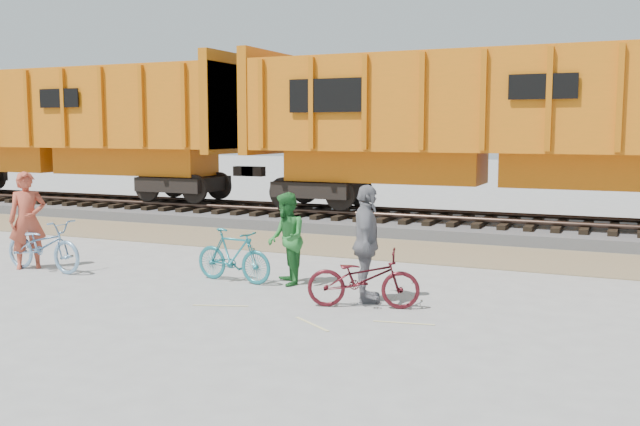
# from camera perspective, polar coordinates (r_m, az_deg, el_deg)

# --- Properties ---
(ground) EXTENTS (120.00, 120.00, 0.00)m
(ground) POSITION_cam_1_polar(r_m,az_deg,el_deg) (11.84, -1.75, -7.06)
(ground) COLOR #9E9E99
(ground) RESTS_ON ground
(gravel_strip) EXTENTS (120.00, 3.00, 0.02)m
(gravel_strip) POSITION_cam_1_polar(r_m,az_deg,el_deg) (16.86, 6.39, -2.95)
(gravel_strip) COLOR #857653
(gravel_strip) RESTS_ON ground
(ballast_bed) EXTENTS (120.00, 4.00, 0.30)m
(ballast_bed) POSITION_cam_1_polar(r_m,az_deg,el_deg) (20.17, 9.41, -1.02)
(ballast_bed) COLOR slate
(ballast_bed) RESTS_ON ground
(track) EXTENTS (120.00, 2.60, 0.24)m
(track) POSITION_cam_1_polar(r_m,az_deg,el_deg) (20.13, 9.43, -0.11)
(track) COLOR black
(track) RESTS_ON ballast_bed
(hopper_car_left) EXTENTS (14.00, 3.13, 4.65)m
(hopper_car_left) POSITION_cam_1_polar(r_m,az_deg,el_deg) (26.79, -19.90, 6.66)
(hopper_car_left) COLOR black
(hopper_car_left) RESTS_ON track
(hopper_car_center) EXTENTS (14.00, 3.13, 4.65)m
(hopper_car_center) POSITION_cam_1_polar(r_m,az_deg,el_deg) (19.68, 13.76, 7.03)
(hopper_car_center) COLOR black
(hopper_car_center) RESTS_ON track
(bicycle_blue) EXTENTS (2.02, 0.82, 1.04)m
(bicycle_blue) POSITION_cam_1_polar(r_m,az_deg,el_deg) (15.25, -21.25, -2.43)
(bicycle_blue) COLOR #759EC3
(bicycle_blue) RESTS_ON ground
(bicycle_teal) EXTENTS (1.69, 0.64, 0.99)m
(bicycle_teal) POSITION_cam_1_polar(r_m,az_deg,el_deg) (13.30, -6.95, -3.40)
(bicycle_teal) COLOR #1F727B
(bicycle_teal) RESTS_ON ground
(bicycle_maroon) EXTENTS (1.88, 1.10, 0.94)m
(bicycle_maroon) POSITION_cam_1_polar(r_m,az_deg,el_deg) (11.33, 3.48, -5.26)
(bicycle_maroon) COLOR #4A1118
(bicycle_maroon) RESTS_ON ground
(person_solo) EXTENTS (0.84, 0.84, 1.97)m
(person_solo) POSITION_cam_1_polar(r_m,az_deg,el_deg) (15.62, -22.36, -0.54)
(person_solo) COLOR #AE4530
(person_solo) RESTS_ON ground
(person_man) EXTENTS (1.00, 1.04, 1.69)m
(person_man) POSITION_cam_1_polar(r_m,az_deg,el_deg) (12.94, -2.71, -2.07)
(person_man) COLOR #25702D
(person_man) RESTS_ON ground
(person_woman) EXTENTS (0.84, 1.22, 1.93)m
(person_woman) POSITION_cam_1_polar(r_m,az_deg,el_deg) (11.64, 3.73, -2.46)
(person_woman) COLOR slate
(person_woman) RESTS_ON ground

